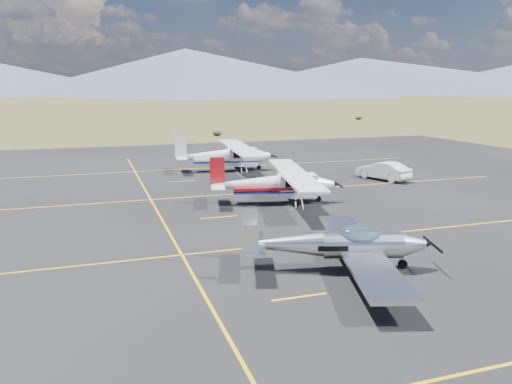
{
  "coord_description": "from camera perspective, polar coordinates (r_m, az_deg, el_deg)",
  "views": [
    {
      "loc": [
        -9.32,
        -17.9,
        6.96
      ],
      "look_at": [
        -1.38,
        6.01,
        1.6
      ],
      "focal_mm": 35.0,
      "sensor_mm": 36.0,
      "label": 1
    }
  ],
  "objects": [
    {
      "name": "ground",
      "position": [
        21.35,
        8.7,
        -7.16
      ],
      "size": [
        1600.0,
        1600.0,
        0.0
      ],
      "primitive_type": "plane",
      "color": "#383D1C",
      "rests_on": "ground"
    },
    {
      "name": "apron",
      "position": [
        27.48,
        2.08,
        -2.67
      ],
      "size": [
        72.0,
        72.0,
        0.02
      ],
      "primitive_type": "cube",
      "color": "black",
      "rests_on": "ground"
    },
    {
      "name": "aircraft_low_wing",
      "position": [
        19.44,
        9.59,
        -5.95
      ],
      "size": [
        7.22,
        9.81,
        2.14
      ],
      "rotation": [
        0.0,
        0.0,
        -0.29
      ],
      "color": "silver",
      "rests_on": "apron"
    },
    {
      "name": "aircraft_cessna",
      "position": [
        29.97,
        2.23,
        1.06
      ],
      "size": [
        7.16,
        11.34,
        2.86
      ],
      "rotation": [
        0.0,
        0.0,
        -0.21
      ],
      "color": "white",
      "rests_on": "apron"
    },
    {
      "name": "aircraft_plain",
      "position": [
        41.65,
        -3.48,
        4.25
      ],
      "size": [
        7.28,
        12.07,
        3.05
      ],
      "rotation": [
        0.0,
        0.0,
        -0.1
      ],
      "color": "white",
      "rests_on": "apron"
    },
    {
      "name": "sedan",
      "position": [
        38.95,
        14.32,
        2.38
      ],
      "size": [
        2.91,
        4.44,
        1.38
      ],
      "primitive_type": "imported",
      "rotation": [
        0.0,
        0.0,
        3.52
      ],
      "color": "white",
      "rests_on": "apron"
    }
  ]
}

